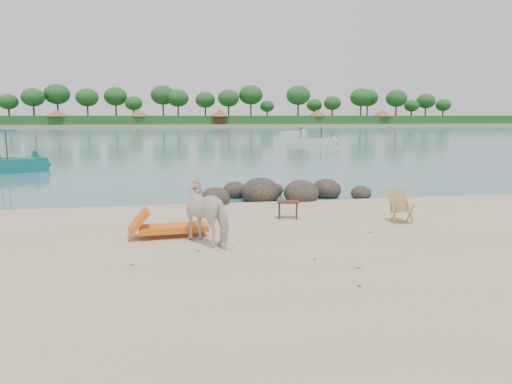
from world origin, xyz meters
The scene contains 11 objects.
water centered at (0.00, 90.00, 0.00)m, with size 400.00×400.00×0.00m, color #397272.
far_shore centered at (0.00, 170.00, 0.00)m, with size 420.00×90.00×1.40m, color tan.
far_scenery centered at (0.03, 136.70, 3.14)m, with size 420.00×18.00×9.50m.
boulders centered at (2.26, 6.72, 0.20)m, with size 6.27×2.81×1.02m.
cow centered at (-0.77, 0.77, 0.75)m, with size 0.81×1.77×1.50m, color silver.
side_table centered at (1.70, 3.12, 0.25)m, with size 0.62×0.40×0.50m, color #301D13, non-canonical shape.
lounge_chair centered at (-1.60, 1.49, 0.31)m, with size 2.07×0.72×0.62m, color orange, non-canonical shape.
deck_chair centered at (4.68, 1.97, 0.44)m, with size 0.57×0.62×0.89m, color #A48752, non-canonical shape.
boat_mid centered at (13.96, 41.92, 1.52)m, with size 6.23×1.40×3.03m, color silver, non-canonical shape.
boat_far centered at (19.19, 69.62, 0.33)m, with size 5.67×1.27×0.66m, color silver, non-canonical shape.
dead_leaves centered at (-0.53, 0.64, 0.00)m, with size 6.14×6.34×0.00m.
Camera 1 is at (-1.76, -10.66, 2.96)m, focal length 35.00 mm.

